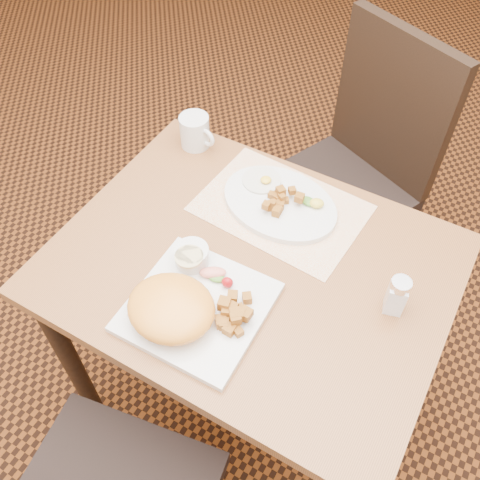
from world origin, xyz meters
name	(u,v)px	position (x,y,z in m)	size (l,w,h in m)	color
ground	(247,395)	(0.00, 0.00, 0.00)	(8.00, 8.00, 0.00)	black
table	(250,289)	(0.00, 0.00, 0.64)	(0.90, 0.70, 0.75)	#94592D
chair_far	(357,164)	(0.03, 0.66, 0.54)	(0.55, 0.56, 0.97)	black
placemat	(281,208)	(-0.02, 0.18, 0.75)	(0.40, 0.28, 0.00)	white
plate_square	(198,307)	(-0.04, -0.17, 0.76)	(0.28, 0.28, 0.02)	silver
plate_oval	(280,203)	(-0.02, 0.19, 0.76)	(0.30, 0.23, 0.02)	silver
hollandaise_mound	(171,308)	(-0.07, -0.22, 0.80)	(0.19, 0.17, 0.07)	#FFA231
ramekin	(192,256)	(-0.11, -0.08, 0.79)	(0.08, 0.09, 0.04)	silver
garnish_sq	(217,276)	(-0.04, -0.09, 0.78)	(0.09, 0.06, 0.03)	#387223
fried_egg	(262,180)	(-0.09, 0.23, 0.77)	(0.10, 0.10, 0.02)	white
garnish_ov	(313,202)	(0.05, 0.22, 0.78)	(0.07, 0.04, 0.02)	#387223
salt_shaker	(397,295)	(0.32, 0.04, 0.80)	(0.05, 0.05, 0.10)	white
coffee_mug	(195,132)	(-0.33, 0.28, 0.80)	(0.11, 0.08, 0.09)	silver
home_fries_sq	(234,313)	(0.05, -0.16, 0.78)	(0.08, 0.11, 0.04)	#AC671B
home_fries_ov	(279,200)	(-0.02, 0.18, 0.78)	(0.09, 0.10, 0.04)	#AC671B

